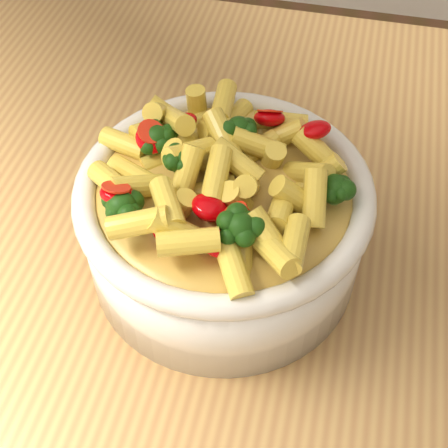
# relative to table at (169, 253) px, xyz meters

# --- Properties ---
(table) EXTENTS (1.20, 0.80, 0.90)m
(table) POSITION_rel_table_xyz_m (0.00, 0.00, 0.00)
(table) COLOR #B0874B
(table) RESTS_ON ground
(serving_bowl) EXTENTS (0.26, 0.26, 0.11)m
(serving_bowl) POSITION_rel_table_xyz_m (0.08, -0.07, 0.16)
(serving_bowl) COLOR silver
(serving_bowl) RESTS_ON table
(pasta_salad) EXTENTS (0.21, 0.21, 0.05)m
(pasta_salad) POSITION_rel_table_xyz_m (0.08, -0.07, 0.23)
(pasta_salad) COLOR #FFE050
(pasta_salad) RESTS_ON serving_bowl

